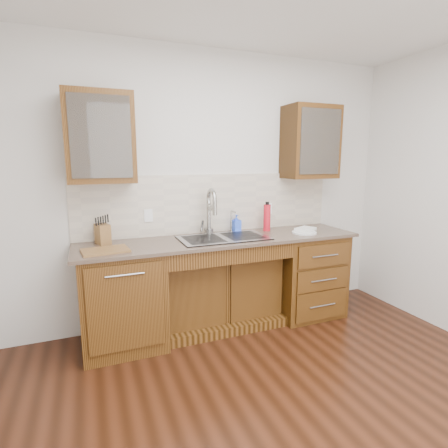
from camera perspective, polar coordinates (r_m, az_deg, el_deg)
name	(u,v)px	position (r m, az deg, el deg)	size (l,w,h in m)	color
ground	(305,432)	(2.62, 13.09, -30.22)	(4.00, 3.50, 0.10)	#3D1B0D
wall_back	(210,189)	(3.62, -2.33, 5.75)	(4.00, 0.10, 2.70)	silver
base_cabinet_left	(123,298)	(3.29, -16.21, -11.52)	(0.70, 0.62, 0.88)	#593014
base_cabinet_center	(219,290)	(3.60, -0.77, -10.68)	(1.20, 0.44, 0.70)	#593014
base_cabinet_right	(304,273)	(3.91, 12.96, -7.78)	(0.70, 0.62, 0.88)	#593014
countertop	(223,239)	(3.34, -0.16, -2.54)	(2.70, 0.65, 0.03)	#84705B
backsplash	(212,204)	(3.58, -1.99, 3.36)	(2.70, 0.02, 0.59)	beige
sink	(224,247)	(3.34, -0.06, -3.76)	(0.84, 0.46, 0.19)	#9E9EA5
faucet	(209,214)	(3.47, -2.53, 1.57)	(0.04, 0.04, 0.40)	#999993
filter_tap	(231,221)	(3.58, 1.21, 0.56)	(0.02, 0.02, 0.24)	#999993
upper_cabinet_left	(100,138)	(3.19, -19.59, 13.07)	(0.55, 0.34, 0.75)	#593014
upper_cabinet_right	(310,142)	(3.90, 13.88, 12.79)	(0.55, 0.34, 0.75)	#593014
outlet_left	(148,216)	(3.42, -12.24, 1.35)	(0.08, 0.01, 0.12)	white
outlet_right	(268,209)	(3.84, 7.27, 2.50)	(0.08, 0.01, 0.12)	white
soap_bottle	(236,223)	(3.64, 2.02, 0.18)	(0.08, 0.08, 0.17)	#335FF6
water_bottle	(267,218)	(3.69, 7.03, 1.03)	(0.07, 0.07, 0.27)	red
plate	(304,232)	(3.64, 12.97, -1.36)	(0.25, 0.25, 0.01)	silver
dish_towel	(305,229)	(3.69, 13.14, -0.83)	(0.20, 0.15, 0.03)	beige
knife_block	(103,234)	(3.27, -19.20, -1.56)	(0.10, 0.16, 0.18)	brown
cutting_board	(105,250)	(3.01, -18.80, -4.10)	(0.36, 0.25, 0.02)	brown
cup_left_a	(86,144)	(3.19, -21.58, 12.11)	(0.14, 0.14, 0.11)	silver
cup_left_b	(110,145)	(3.20, -18.16, 12.10)	(0.09, 0.09, 0.08)	white
cup_right_a	(306,147)	(3.87, 13.24, 12.09)	(0.13, 0.13, 0.10)	white
cup_right_b	(318,148)	(3.95, 15.05, 11.96)	(0.10, 0.10, 0.10)	silver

